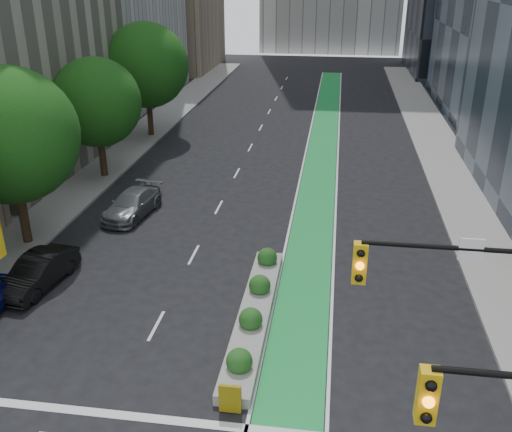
% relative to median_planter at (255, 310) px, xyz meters
% --- Properties ---
extents(sidewalk_left, '(3.60, 90.00, 0.15)m').
position_rel_median_planter_xyz_m(sidewalk_left, '(-13.00, 17.96, -0.30)').
color(sidewalk_left, gray).
rests_on(sidewalk_left, ground).
extents(sidewalk_right, '(3.60, 90.00, 0.15)m').
position_rel_median_planter_xyz_m(sidewalk_right, '(10.60, 17.96, -0.30)').
color(sidewalk_right, gray).
rests_on(sidewalk_right, ground).
extents(bike_lane_paint, '(2.20, 70.00, 0.01)m').
position_rel_median_planter_xyz_m(bike_lane_paint, '(1.80, 22.96, -0.37)').
color(bike_lane_paint, green).
rests_on(bike_lane_paint, ground).
extents(tree_mid, '(6.40, 6.40, 8.78)m').
position_rel_median_planter_xyz_m(tree_mid, '(-12.20, 4.96, 5.20)').
color(tree_mid, black).
rests_on(tree_mid, ground).
extents(tree_midfar, '(5.60, 5.60, 7.76)m').
position_rel_median_planter_xyz_m(tree_midfar, '(-12.20, 14.96, 4.57)').
color(tree_midfar, black).
rests_on(tree_midfar, ground).
extents(tree_far, '(6.60, 6.60, 9.00)m').
position_rel_median_planter_xyz_m(tree_far, '(-12.20, 24.96, 5.32)').
color(tree_far, black).
rests_on(tree_far, ground).
extents(median_planter, '(1.20, 10.26, 1.10)m').
position_rel_median_planter_xyz_m(median_planter, '(0.00, 0.00, 0.00)').
color(median_planter, gray).
rests_on(median_planter, ground).
extents(parked_car_left_mid, '(2.06, 4.47, 1.42)m').
position_rel_median_planter_xyz_m(parked_car_left_mid, '(-9.58, 1.12, 0.34)').
color(parked_car_left_mid, black).
rests_on(parked_car_left_mid, ground).
extents(parked_car_left_far, '(2.53, 4.92, 1.37)m').
position_rel_median_planter_xyz_m(parked_car_left_far, '(-8.20, 9.14, 0.31)').
color(parked_car_left_far, '#575A5C').
rests_on(parked_car_left_far, ground).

